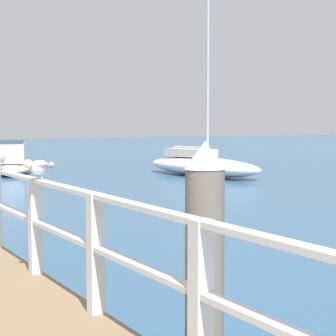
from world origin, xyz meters
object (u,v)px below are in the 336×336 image
object	(u,v)px
dock_piling_near	(205,272)
seagull_foreground	(39,166)
boat_1	(201,165)
boat_3	(12,162)

from	to	relation	value
dock_piling_near	seagull_foreground	distance (m)	2.63
boat_1	boat_3	distance (m)	7.58
dock_piling_near	boat_1	bearing A→B (deg)	57.25
boat_3	seagull_foreground	bearing A→B (deg)	93.09
dock_piling_near	boat_3	world-z (taller)	dock_piling_near
seagull_foreground	boat_1	bearing A→B (deg)	-73.04
dock_piling_near	boat_3	distance (m)	21.51
seagull_foreground	dock_piling_near	bearing A→B (deg)	153.95
dock_piling_near	boat_3	bearing A→B (deg)	77.80
seagull_foreground	boat_1	world-z (taller)	boat_1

